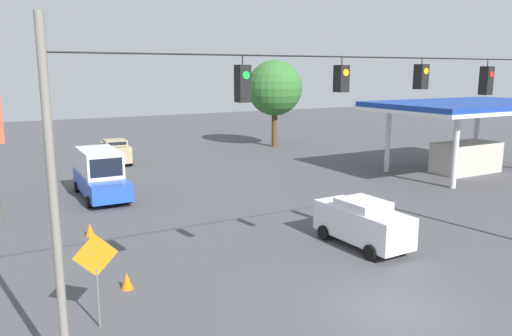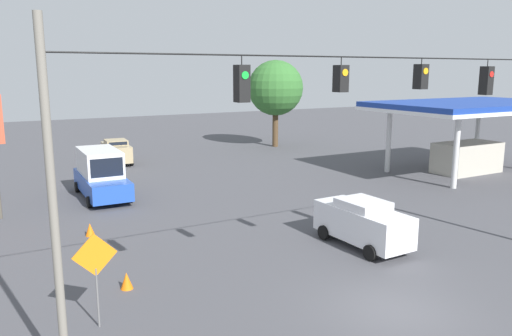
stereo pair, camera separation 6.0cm
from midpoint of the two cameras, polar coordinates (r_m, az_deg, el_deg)
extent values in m
plane|color=#47474C|center=(16.72, 15.59, -15.37)|extent=(140.00, 140.00, 0.00)
cylinder|color=slate|center=(11.97, -22.18, -4.57)|extent=(0.20, 0.20, 8.55)
cylinder|color=black|center=(15.78, 14.33, 12.14)|extent=(19.07, 0.04, 0.04)
cube|color=black|center=(19.38, 24.74, 9.06)|extent=(0.32, 0.36, 0.98)
cylinder|color=black|center=(19.38, 24.88, 10.86)|extent=(0.03, 0.03, 0.24)
cylinder|color=red|center=(19.27, 25.25, 9.67)|extent=(0.20, 0.02, 0.20)
cube|color=black|center=(16.91, 18.24, 9.88)|extent=(0.32, 0.36, 0.78)
cylinder|color=black|center=(16.91, 18.34, 11.52)|extent=(0.03, 0.03, 0.18)
cylinder|color=orange|center=(16.78, 18.76, 10.45)|extent=(0.20, 0.02, 0.20)
cube|color=black|center=(14.73, 9.61, 10.04)|extent=(0.32, 0.36, 0.77)
cylinder|color=black|center=(14.73, 9.68, 11.97)|extent=(0.03, 0.03, 0.23)
cylinder|color=orange|center=(14.58, 10.11, 10.69)|extent=(0.20, 0.02, 0.20)
cube|color=black|center=(12.98, -1.67, 9.61)|extent=(0.32, 0.36, 0.95)
cylinder|color=black|center=(12.97, -1.68, 12.24)|extent=(0.03, 0.03, 0.24)
cylinder|color=green|center=(12.80, -1.27, 10.56)|extent=(0.20, 0.02, 0.20)
cube|color=#234CB2|center=(30.59, -17.31, -1.72)|extent=(2.29, 6.24, 1.00)
cube|color=silver|center=(30.65, -17.56, 0.66)|extent=(2.09, 4.00, 1.49)
cube|color=black|center=(28.72, -16.78, 0.03)|extent=(1.77, 0.04, 1.04)
cylinder|color=black|center=(28.58, -18.62, -3.72)|extent=(0.23, 0.64, 0.64)
cylinder|color=black|center=(29.01, -14.31, -3.26)|extent=(0.23, 0.64, 0.64)
cylinder|color=black|center=(32.47, -19.88, -2.06)|extent=(0.23, 0.64, 0.64)
cylinder|color=black|center=(32.85, -16.07, -1.69)|extent=(0.23, 0.64, 0.64)
cube|color=tan|center=(41.33, -15.79, 1.77)|extent=(2.06, 4.47, 1.25)
cube|color=tan|center=(41.21, -15.84, 2.87)|extent=(1.75, 2.02, 0.36)
cube|color=black|center=(40.27, -15.61, 2.70)|extent=(1.41, 0.12, 0.25)
cylinder|color=black|center=(39.92, -16.64, 0.50)|extent=(0.26, 0.65, 0.64)
cylinder|color=black|center=(40.21, -14.16, 0.70)|extent=(0.26, 0.65, 0.64)
cylinder|color=black|center=(42.68, -17.23, 1.12)|extent=(0.26, 0.65, 0.64)
cylinder|color=black|center=(42.96, -14.90, 1.31)|extent=(0.26, 0.65, 0.64)
cube|color=silver|center=(21.67, 11.97, -6.22)|extent=(1.89, 4.52, 1.32)
cube|color=silver|center=(21.43, 12.06, -4.07)|extent=(1.67, 2.02, 0.36)
cube|color=black|center=(22.14, 10.31, -3.51)|extent=(1.40, 0.07, 0.25)
cylinder|color=black|center=(23.44, 11.06, -6.54)|extent=(0.24, 0.65, 0.64)
cylinder|color=black|center=(22.36, 7.69, -7.30)|extent=(0.24, 0.65, 0.64)
cylinder|color=black|center=(21.50, 16.28, -8.42)|extent=(0.24, 0.65, 0.64)
cylinder|color=black|center=(20.31, 12.87, -9.41)|extent=(0.24, 0.65, 0.64)
cone|color=orange|center=(17.97, -14.63, -12.36)|extent=(0.42, 0.42, 0.58)
cone|color=orange|center=(20.98, -17.01, -9.03)|extent=(0.42, 0.42, 0.58)
cone|color=orange|center=(23.83, -18.53, -6.70)|extent=(0.42, 0.42, 0.58)
cube|color=navy|center=(39.04, 23.25, 6.73)|extent=(13.95, 8.47, 0.35)
cube|color=white|center=(39.05, 23.22, 6.30)|extent=(14.05, 8.57, 0.24)
cylinder|color=silver|center=(44.92, 23.85, 3.83)|extent=(0.36, 0.36, 4.80)
cylinder|color=silver|center=(37.62, 14.80, 3.18)|extent=(0.36, 0.36, 4.80)
cylinder|color=silver|center=(33.66, 21.79, 1.86)|extent=(0.36, 0.36, 4.80)
cube|color=#B2AD9E|center=(39.46, 22.82, 1.12)|extent=(4.88, 2.54, 2.20)
cylinder|color=slate|center=(15.52, -17.70, -13.97)|extent=(0.06, 0.06, 1.80)
cube|color=orange|center=(15.02, -17.99, -9.44)|extent=(1.27, 0.04, 1.27)
cylinder|color=#4C3823|center=(48.77, 2.09, 4.94)|extent=(0.55, 0.55, 4.23)
sphere|color=#336B2D|center=(48.52, 2.12, 9.13)|extent=(5.29, 5.29, 5.29)
camera|label=1|loc=(0.03, -90.08, -0.02)|focal=35.00mm
camera|label=2|loc=(0.03, 89.92, 0.02)|focal=35.00mm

